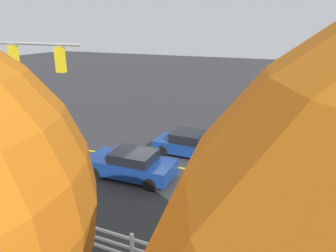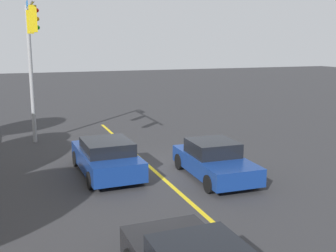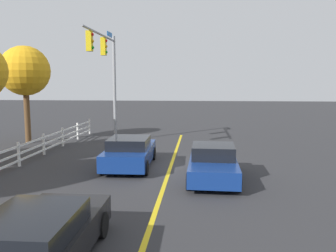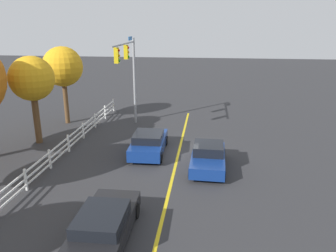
% 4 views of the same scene
% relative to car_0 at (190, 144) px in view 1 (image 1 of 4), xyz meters
% --- Properties ---
extents(ground_plane, '(120.00, 120.00, 0.00)m').
position_rel_car_0_xyz_m(ground_plane, '(1.80, 1.87, -0.66)').
color(ground_plane, '#2D2D30').
extents(lane_center_stripe, '(28.00, 0.16, 0.01)m').
position_rel_car_0_xyz_m(lane_center_stripe, '(-2.20, 1.87, -0.66)').
color(lane_center_stripe, gold).
rests_on(lane_center_stripe, ground_plane).
extents(signal_assembly, '(6.12, 0.38, 6.97)m').
position_rel_car_0_xyz_m(signal_assembly, '(6.65, 6.07, 4.20)').
color(signal_assembly, gray).
rests_on(signal_assembly, ground_plane).
extents(car_0, '(4.28, 2.05, 1.39)m').
position_rel_car_0_xyz_m(car_0, '(0.00, 0.00, 0.00)').
color(car_0, navy).
rests_on(car_0, ground_plane).
extents(car_1, '(4.47, 2.14, 1.40)m').
position_rel_car_0_xyz_m(car_1, '(1.81, 3.76, 0.02)').
color(car_1, navy).
rests_on(car_1, ground_plane).
extents(car_2, '(4.82, 2.07, 1.32)m').
position_rel_car_0_xyz_m(car_2, '(-7.20, 3.88, -0.01)').
color(car_2, black).
rests_on(car_2, ground_plane).
extents(white_rail_fence, '(26.10, 0.10, 1.15)m').
position_rel_car_0_xyz_m(white_rail_fence, '(-1.20, 8.92, -0.06)').
color(white_rail_fence, white).
rests_on(white_rail_fence, ground_plane).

